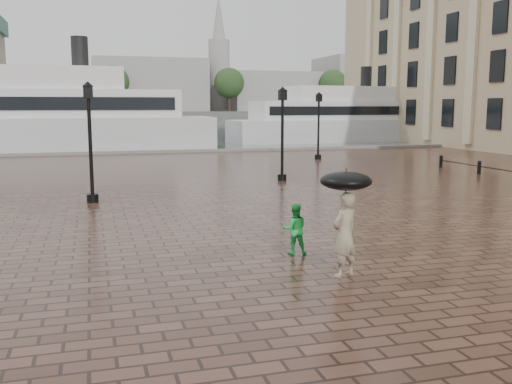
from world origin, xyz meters
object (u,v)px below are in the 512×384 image
Objects in this scene: street_lamps at (179,131)px; child_pedestrian at (295,229)px; adult_pedestrian at (345,235)px; ferry_far at (341,119)px; ferry_near at (40,117)px.

child_pedestrian is at bearing -89.05° from street_lamps.
adult_pedestrian is at bearing 113.21° from child_pedestrian.
child_pedestrian is 0.05× the size of ferry_far.
ferry_far is at bearing 49.94° from street_lamps.
adult_pedestrian is (0.68, -18.96, -1.40)m from street_lamps.
street_lamps is 21.23m from ferry_near.
street_lamps is at bearing -133.51° from ferry_far.
ferry_far is at bearing -137.20° from adult_pedestrian.
ferry_near is at bearing 113.26° from street_lamps.
ferry_near is at bearing -99.54° from adult_pedestrian.
street_lamps is at bearing -76.92° from child_pedestrian.
ferry_near reaches higher than ferry_far.
ferry_near is at bearing -64.50° from child_pedestrian.
ferry_near is at bearing -174.52° from ferry_far.
ferry_far reaches higher than child_pedestrian.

